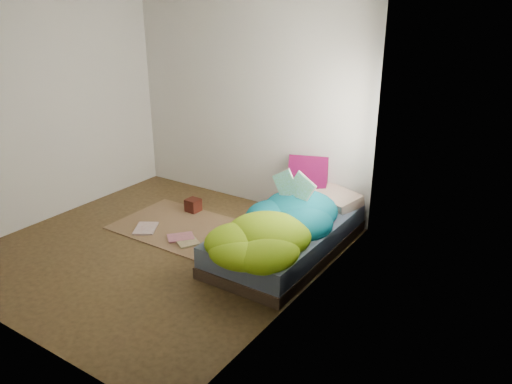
% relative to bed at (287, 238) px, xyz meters
% --- Properties ---
extents(ground, '(3.50, 3.50, 0.00)m').
position_rel_bed_xyz_m(ground, '(-1.22, -0.72, -0.17)').
color(ground, '#3A2A16').
rests_on(ground, ground).
extents(room_walls, '(3.54, 3.54, 2.62)m').
position_rel_bed_xyz_m(room_walls, '(-1.21, -0.71, 1.46)').
color(room_walls, silver).
rests_on(room_walls, ground).
extents(bed, '(1.00, 2.00, 0.34)m').
position_rel_bed_xyz_m(bed, '(0.00, 0.00, 0.00)').
color(bed, '#39291F').
rests_on(bed, ground).
extents(duvet, '(0.96, 1.84, 0.34)m').
position_rel_bed_xyz_m(duvet, '(0.00, -0.22, 0.34)').
color(duvet, '#086F7E').
rests_on(duvet, bed).
extents(rug, '(1.60, 1.10, 0.01)m').
position_rel_bed_xyz_m(rug, '(-1.37, -0.17, -0.16)').
color(rug, brown).
rests_on(rug, ground).
extents(pillow_floral, '(0.66, 0.54, 0.13)m').
position_rel_bed_xyz_m(pillow_floral, '(0.19, 0.80, 0.24)').
color(pillow_floral, beige).
rests_on(pillow_floral, bed).
extents(pillow_magenta, '(0.50, 0.30, 0.48)m').
position_rel_bed_xyz_m(pillow_magenta, '(-0.24, 0.91, 0.41)').
color(pillow_magenta, '#4B052E').
rests_on(pillow_magenta, bed).
extents(open_book, '(0.45, 0.13, 0.27)m').
position_rel_bed_xyz_m(open_book, '(-0.04, 0.17, 0.65)').
color(open_book, '#39882C').
rests_on(open_book, duvet).
extents(wooden_box, '(0.17, 0.17, 0.17)m').
position_rel_bed_xyz_m(wooden_box, '(-1.57, 0.28, -0.07)').
color(wooden_box, '#39190D').
rests_on(wooden_box, rug).
extents(floor_book_a, '(0.39, 0.42, 0.03)m').
position_rel_bed_xyz_m(floor_book_a, '(-1.79, -0.53, -0.14)').
color(floor_book_a, white).
rests_on(floor_book_a, rug).
extents(floor_book_b, '(0.36, 0.37, 0.03)m').
position_rel_bed_xyz_m(floor_book_b, '(-1.26, -0.35, -0.14)').
color(floor_book_b, '#C8737D').
rests_on(floor_book_b, rug).
extents(floor_book_c, '(0.39, 0.36, 0.02)m').
position_rel_bed_xyz_m(floor_book_c, '(-1.13, -0.54, -0.14)').
color(floor_book_c, tan).
rests_on(floor_book_c, rug).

